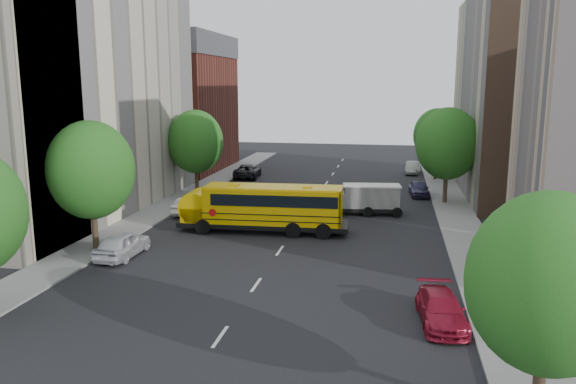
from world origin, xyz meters
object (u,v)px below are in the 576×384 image
(parked_car_1, at_px, (191,205))
(parked_car_5, at_px, (413,168))
(safari_truck, at_px, (366,199))
(parked_car_0, at_px, (122,244))
(parked_car_3, at_px, (441,309))
(street_tree_5, at_px, (437,135))
(street_tree_2, at_px, (196,142))
(street_tree_1, at_px, (91,170))
(street_tree_3, at_px, (548,284))
(street_tree_4, at_px, (448,144))
(school_bus, at_px, (262,206))
(parked_car_4, at_px, (419,189))
(parked_car_2, at_px, (248,171))

(parked_car_1, height_order, parked_car_5, parked_car_5)
(safari_truck, xyz_separation_m, parked_car_0, (-13.41, -13.65, -0.46))
(parked_car_1, distance_m, parked_car_3, 24.78)
(street_tree_5, height_order, parked_car_1, street_tree_5)
(street_tree_2, height_order, parked_car_0, street_tree_2)
(street_tree_5, bearing_deg, street_tree_1, -126.25)
(street_tree_5, relative_size, parked_car_3, 1.70)
(parked_car_0, bearing_deg, parked_car_3, 161.25)
(parked_car_1, height_order, parked_car_3, parked_car_1)
(street_tree_3, height_order, street_tree_4, street_tree_4)
(parked_car_0, relative_size, parked_car_1, 1.11)
(parked_car_0, bearing_deg, school_bus, -133.06)
(school_bus, relative_size, parked_car_3, 2.66)
(parked_car_0, relative_size, parked_car_5, 1.10)
(parked_car_1, xyz_separation_m, parked_car_3, (17.60, -17.45, -0.03))
(street_tree_1, relative_size, parked_car_4, 2.00)
(street_tree_2, distance_m, parked_car_0, 19.45)
(street_tree_2, xyz_separation_m, safari_truck, (15.61, -5.24, -3.60))
(parked_car_4, bearing_deg, safari_truck, -123.18)
(street_tree_4, bearing_deg, street_tree_5, 90.00)
(parked_car_0, height_order, parked_car_2, parked_car_0)
(parked_car_2, bearing_deg, parked_car_4, 153.88)
(street_tree_3, distance_m, safari_truck, 27.70)
(safari_truck, height_order, parked_car_0, safari_truck)
(street_tree_5, relative_size, parked_car_4, 1.90)
(street_tree_3, relative_size, parked_car_4, 1.80)
(street_tree_5, relative_size, safari_truck, 1.33)
(street_tree_2, relative_size, parked_car_4, 1.95)
(parked_car_2, bearing_deg, street_tree_2, 72.52)
(street_tree_1, height_order, street_tree_3, street_tree_1)
(street_tree_2, xyz_separation_m, parked_car_2, (2.20, 9.86, -4.09))
(street_tree_1, height_order, parked_car_1, street_tree_1)
(parked_car_1, bearing_deg, safari_truck, -164.88)
(safari_truck, distance_m, parked_car_3, 20.24)
(parked_car_1, bearing_deg, street_tree_5, -130.12)
(parked_car_4, bearing_deg, street_tree_5, 72.58)
(parked_car_1, xyz_separation_m, parked_car_2, (0.00, 17.44, 0.06))
(parked_car_3, bearing_deg, parked_car_5, 84.74)
(school_bus, bearing_deg, street_tree_3, -59.65)
(street_tree_4, relative_size, safari_truck, 1.44)
(street_tree_1, height_order, street_tree_4, street_tree_4)
(parked_car_0, distance_m, parked_car_4, 28.18)
(street_tree_4, bearing_deg, parked_car_0, -136.34)
(parked_car_5, bearing_deg, safari_truck, -96.18)
(street_tree_1, bearing_deg, parked_car_0, -22.09)
(safari_truck, bearing_deg, parked_car_3, -85.27)
(parked_car_2, height_order, parked_car_3, parked_car_2)
(street_tree_1, xyz_separation_m, parked_car_4, (20.00, 20.95, -4.28))
(street_tree_3, distance_m, parked_car_1, 31.66)
(parked_car_1, bearing_deg, street_tree_1, 83.27)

